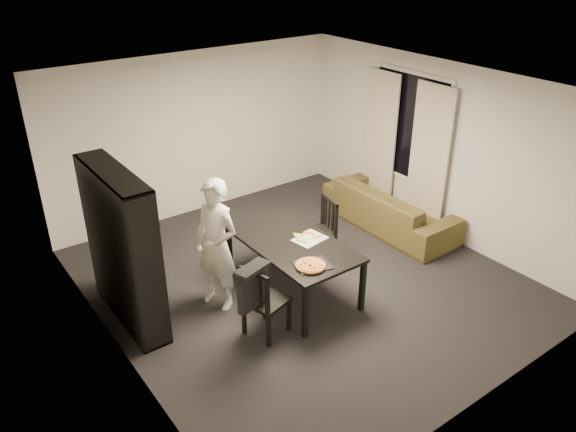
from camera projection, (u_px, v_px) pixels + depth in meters
room at (304, 192)px, 6.94m from camera, size 5.01×5.51×2.61m
window_pane at (409, 127)px, 8.59m from camera, size 0.02×1.40×1.60m
window_frame at (409, 127)px, 8.59m from camera, size 0.03×1.52×1.72m
curtain_left at (429, 159)px, 8.33m from camera, size 0.03×0.70×2.25m
curtain_right at (379, 141)px, 9.08m from camera, size 0.03×0.70×2.25m
bookshelf at (123, 248)px, 6.40m from camera, size 0.35×1.50×1.90m
dining_table at (293, 246)px, 7.00m from camera, size 0.97×1.75×0.73m
chair_left at (261, 298)px, 6.26m from camera, size 0.53×0.53×0.93m
chair_right at (322, 227)px, 7.73m from camera, size 0.52×0.52×0.95m
draped_jacket at (253, 285)px, 6.06m from camera, size 0.44×0.28×0.51m
person at (216, 245)px, 6.69m from camera, size 0.59×0.71×1.67m
baking_tray at (313, 265)px, 6.48m from camera, size 0.47×0.41×0.01m
pepperoni_pizza at (310, 265)px, 6.44m from camera, size 0.35×0.35×0.03m
kitchen_towel at (310, 239)px, 7.03m from camera, size 0.44×0.36×0.01m
pizza_slices at (306, 236)px, 7.08m from camera, size 0.46×0.43×0.01m
sofa at (390, 208)px, 8.74m from camera, size 0.88×2.24×0.65m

